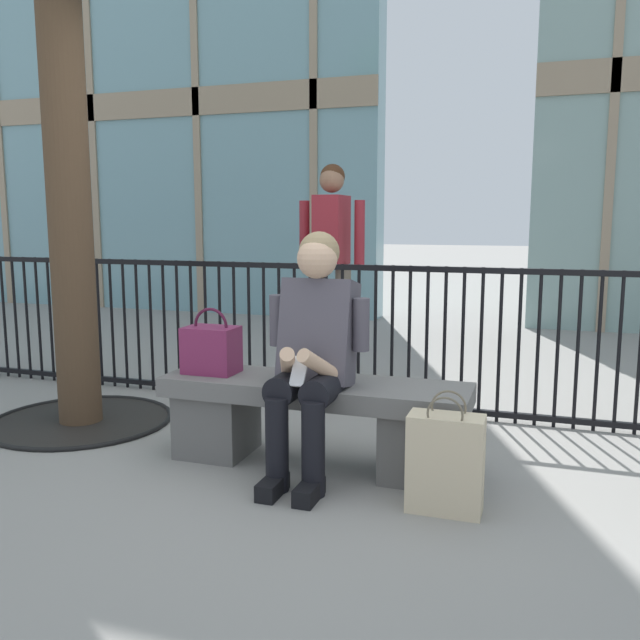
% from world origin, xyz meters
% --- Properties ---
extents(ground_plane, '(60.00, 60.00, 0.00)m').
position_xyz_m(ground_plane, '(0.00, 0.00, 0.00)').
color(ground_plane, gray).
extents(stone_bench, '(1.60, 0.44, 0.45)m').
position_xyz_m(stone_bench, '(0.00, 0.00, 0.27)').
color(stone_bench, slate).
rests_on(stone_bench, ground).
extents(seated_person_with_phone, '(0.52, 0.66, 1.21)m').
position_xyz_m(seated_person_with_phone, '(0.04, -0.13, 0.65)').
color(seated_person_with_phone, black).
rests_on(seated_person_with_phone, ground).
extents(handbag_on_bench, '(0.28, 0.19, 0.35)m').
position_xyz_m(handbag_on_bench, '(-0.58, -0.01, 0.58)').
color(handbag_on_bench, '#7A234C').
rests_on(handbag_on_bench, stone_bench).
extents(shopping_bag, '(0.33, 0.16, 0.53)m').
position_xyz_m(shopping_bag, '(0.73, -0.35, 0.22)').
color(shopping_bag, beige).
rests_on(shopping_bag, ground).
extents(bystander_at_railing, '(0.55, 0.38, 1.71)m').
position_xyz_m(bystander_at_railing, '(-0.56, 2.06, 1.00)').
color(bystander_at_railing, '#6B6051').
rests_on(bystander_at_railing, ground).
extents(plaza_railing, '(8.11, 0.04, 0.98)m').
position_xyz_m(plaza_railing, '(0.00, 1.07, 0.49)').
color(plaza_railing, black).
rests_on(plaza_railing, ground).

